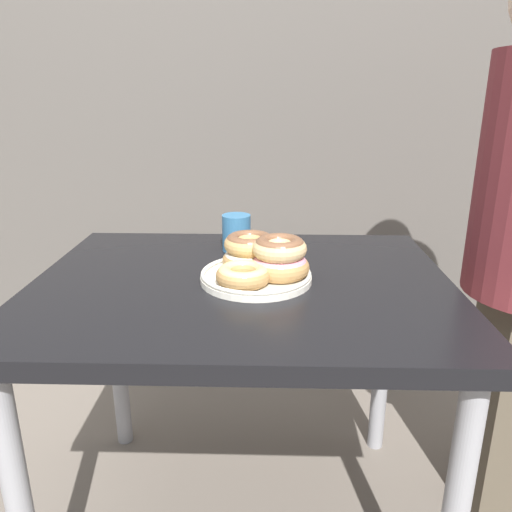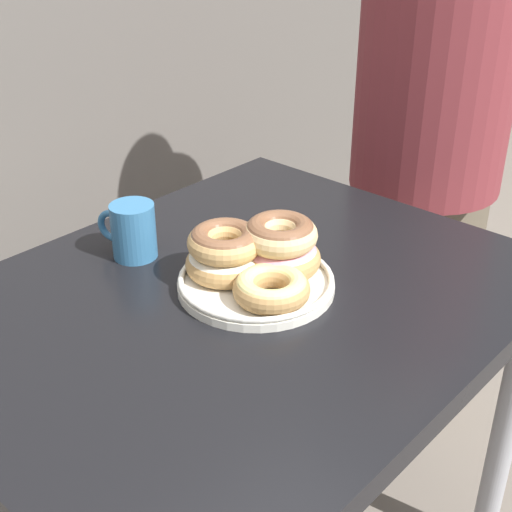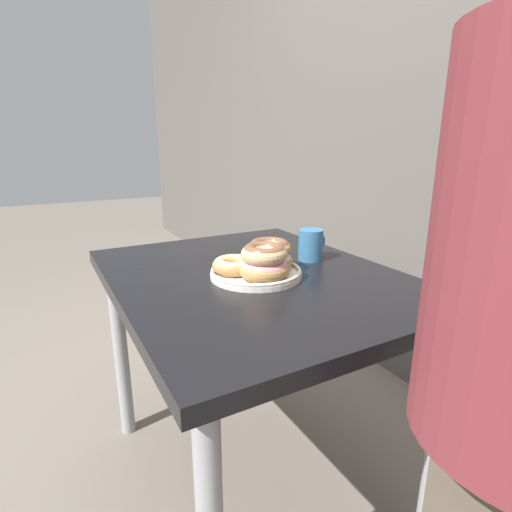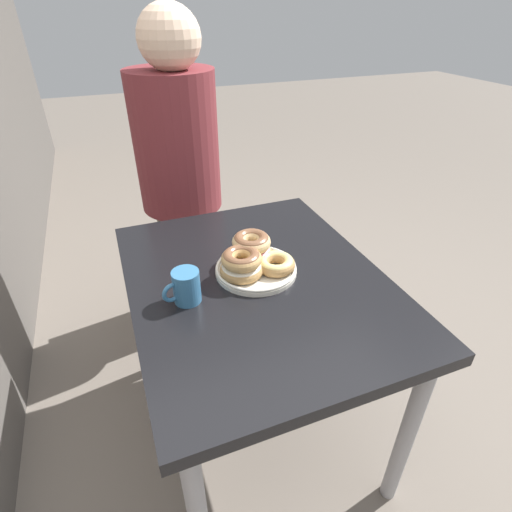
# 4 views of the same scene
# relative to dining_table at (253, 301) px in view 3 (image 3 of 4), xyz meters

# --- Properties ---
(ground_plane) EXTENTS (14.00, 14.00, 0.00)m
(ground_plane) POSITION_rel_dining_table_xyz_m (0.00, -0.22, -0.63)
(ground_plane) COLOR #70665B
(wall_back) EXTENTS (8.00, 0.05, 2.60)m
(wall_back) POSITION_rel_dining_table_xyz_m (0.00, 0.90, 0.67)
(wall_back) COLOR #56514C
(wall_back) RESTS_ON ground_plane
(dining_table) EXTENTS (0.96, 0.76, 0.71)m
(dining_table) POSITION_rel_dining_table_xyz_m (0.00, 0.00, 0.00)
(dining_table) COLOR black
(dining_table) RESTS_ON ground_plane
(donut_plate) EXTENTS (0.27, 0.29, 0.10)m
(donut_plate) POSITION_rel_dining_table_xyz_m (0.04, -0.00, 0.13)
(donut_plate) COLOR silver
(donut_plate) RESTS_ON dining_table
(coffee_mug) EXTENTS (0.08, 0.11, 0.10)m
(coffee_mug) POSITION_rel_dining_table_xyz_m (-0.03, 0.22, 0.14)
(coffee_mug) COLOR teal
(coffee_mug) RESTS_ON dining_table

